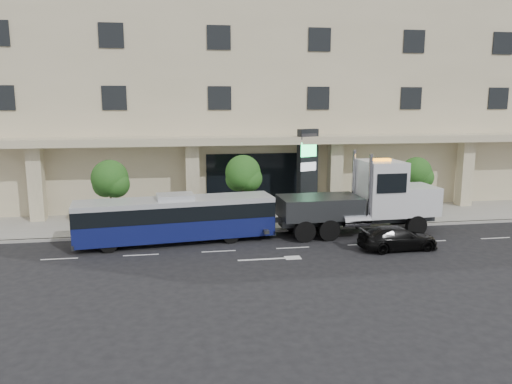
% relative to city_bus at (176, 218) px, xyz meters
% --- Properties ---
extents(ground, '(120.00, 120.00, 0.00)m').
position_rel_city_bus_xyz_m(ground, '(6.19, -0.56, -1.40)').
color(ground, black).
rests_on(ground, ground).
extents(sidewalk, '(120.00, 6.00, 0.15)m').
position_rel_city_bus_xyz_m(sidewalk, '(6.19, 4.44, -1.33)').
color(sidewalk, gray).
rests_on(sidewalk, ground).
extents(curb, '(120.00, 0.30, 0.15)m').
position_rel_city_bus_xyz_m(curb, '(6.19, 1.44, -1.33)').
color(curb, gray).
rests_on(curb, ground).
extents(convention_center, '(60.00, 17.60, 20.00)m').
position_rel_city_bus_xyz_m(convention_center, '(6.19, 14.86, 8.57)').
color(convention_center, '#B7AC89').
rests_on(convention_center, ground).
extents(tree_left, '(2.27, 2.20, 4.22)m').
position_rel_city_bus_xyz_m(tree_left, '(-3.79, 3.03, 1.71)').
color(tree_left, '#422B19').
rests_on(tree_left, sidewalk).
extents(tree_mid, '(2.28, 2.20, 4.38)m').
position_rel_city_bus_xyz_m(tree_mid, '(4.21, 3.03, 1.85)').
color(tree_mid, '#422B19').
rests_on(tree_mid, sidewalk).
extents(tree_right, '(2.10, 2.00, 4.04)m').
position_rel_city_bus_xyz_m(tree_right, '(15.71, 3.03, 1.63)').
color(tree_right, '#422B19').
rests_on(tree_right, sidewalk).
extents(city_bus, '(11.09, 3.51, 2.76)m').
position_rel_city_bus_xyz_m(city_bus, '(0.00, 0.00, 0.00)').
color(city_bus, black).
rests_on(city_bus, ground).
extents(tow_truck, '(10.75, 2.95, 4.89)m').
position_rel_city_bus_xyz_m(tow_truck, '(11.11, 0.24, 0.61)').
color(tow_truck, '#2D3033').
rests_on(tow_truck, ground).
extents(black_sedan, '(4.34, 1.92, 1.24)m').
position_rel_city_bus_xyz_m(black_sedan, '(11.63, -3.21, -0.79)').
color(black_sedan, black).
rests_on(black_sedan, ground).
extents(signage_pylon, '(1.53, 1.04, 5.81)m').
position_rel_city_bus_xyz_m(signage_pylon, '(8.93, 5.34, 1.70)').
color(signage_pylon, black).
rests_on(signage_pylon, sidewalk).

